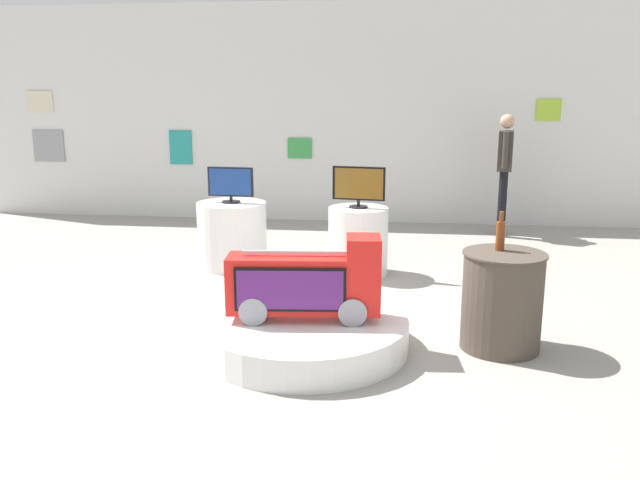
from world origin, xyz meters
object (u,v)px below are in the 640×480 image
novelty_firetruck_tv (307,285)px  display_pedestal_center_rear (358,241)px  display_pedestal_left_rear (232,235)px  bottle_on_side_table (500,235)px  shopper_browsing_near_truck (505,165)px  main_display_pedestal (304,333)px  side_table_round (502,300)px  tv_on_left_rear (231,184)px  tv_on_center_rear (359,185)px

novelty_firetruck_tv → display_pedestal_center_rear: 2.28m
novelty_firetruck_tv → display_pedestal_left_rear: (-1.24, 2.41, -0.15)m
bottle_on_side_table → shopper_browsing_near_truck: 4.33m
display_pedestal_left_rear → shopper_browsing_near_truck: bearing=32.2°
display_pedestal_left_rear → bottle_on_side_table: 3.53m
display_pedestal_left_rear → shopper_browsing_near_truck: size_ratio=0.47×
novelty_firetruck_tv → bottle_on_side_table: (1.53, 0.29, 0.39)m
main_display_pedestal → shopper_browsing_near_truck: shopper_browsing_near_truck is taller
main_display_pedestal → display_pedestal_center_rear: bearing=82.7°
bottle_on_side_table → side_table_round: bearing=-68.0°
display_pedestal_center_rear → shopper_browsing_near_truck: 3.07m
main_display_pedestal → bottle_on_side_table: bottle_on_side_table is taller
main_display_pedestal → novelty_firetruck_tv: bearing=-10.6°
main_display_pedestal → shopper_browsing_near_truck: 5.15m
display_pedestal_left_rear → main_display_pedestal: bearing=-63.3°
main_display_pedestal → side_table_round: 1.62m
side_table_round → tv_on_left_rear: bearing=141.8°
main_display_pedestal → side_table_round: side_table_round is taller
display_pedestal_center_rear → bottle_on_side_table: size_ratio=2.44×
tv_on_left_rear → display_pedestal_center_rear: size_ratio=0.71×
tv_on_center_rear → shopper_browsing_near_truck: 3.01m
novelty_firetruck_tv → display_pedestal_left_rear: bearing=117.1°
display_pedestal_left_rear → shopper_browsing_near_truck: (3.42, 2.15, 0.63)m
novelty_firetruck_tv → shopper_browsing_near_truck: bearing=64.4°
tv_on_left_rear → tv_on_center_rear: size_ratio=0.92×
tv_on_left_rear → bottle_on_side_table: size_ratio=1.72×
novelty_firetruck_tv → tv_on_center_rear: 2.32m
display_pedestal_center_rear → bottle_on_side_table: bottle_on_side_table is taller
bottle_on_side_table → shopper_browsing_near_truck: size_ratio=0.18×
display_pedestal_left_rear → tv_on_center_rear: 1.64m
novelty_firetruck_tv → tv_on_center_rear: size_ratio=2.10×
tv_on_left_rear → tv_on_center_rear: 1.51m
tv_on_center_rear → novelty_firetruck_tv: bearing=-96.7°
bottle_on_side_table → display_pedestal_left_rear: bearing=142.4°
side_table_round → display_pedestal_left_rear: bearing=141.7°
main_display_pedestal → bottle_on_side_table: bearing=10.3°
display_pedestal_left_rear → bottle_on_side_table: bottle_on_side_table is taller
shopper_browsing_near_truck → novelty_firetruck_tv: bearing=-115.6°
tv_on_left_rear → display_pedestal_center_rear: tv_on_left_rear is taller
main_display_pedestal → tv_on_center_rear: size_ratio=2.86×
main_display_pedestal → side_table_round: size_ratio=2.11×
display_pedestal_center_rear → side_table_round: bearing=-57.8°
bottle_on_side_table → display_pedestal_center_rear: bearing=122.6°
display_pedestal_left_rear → tv_on_left_rear: 0.61m
main_display_pedestal → display_pedestal_left_rear: bearing=116.7°
shopper_browsing_near_truck → tv_on_left_rear: bearing=-147.8°
display_pedestal_center_rear → shopper_browsing_near_truck: size_ratio=0.45×
tv_on_left_rear → shopper_browsing_near_truck: (3.42, 2.16, 0.03)m
display_pedestal_center_rear → shopper_browsing_near_truck: (1.92, 2.31, 0.63)m
tv_on_left_rear → side_table_round: 3.60m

